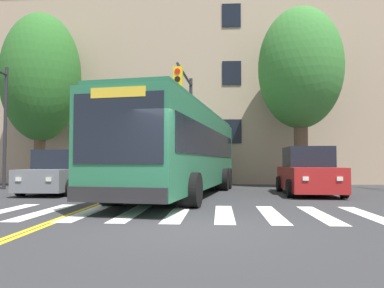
{
  "coord_description": "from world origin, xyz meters",
  "views": [
    {
      "loc": [
        0.56,
        -7.38,
        1.29
      ],
      "look_at": [
        -0.18,
        6.15,
        1.94
      ],
      "focal_mm": 35.0,
      "sensor_mm": 36.0,
      "label": 1
    }
  ],
  "objects_px": {
    "street_tree_curbside_large": "(300,69)",
    "street_tree_curbside_small": "(41,78)",
    "city_bus": "(182,150)",
    "car_teal_behind_bus": "(178,170)",
    "car_grey_near_lane": "(61,174)",
    "car_red_far_lane": "(308,173)",
    "traffic_light_overhead": "(186,107)"
  },
  "relations": [
    {
      "from": "street_tree_curbside_large",
      "to": "street_tree_curbside_small",
      "type": "bearing_deg",
      "value": 177.93
    },
    {
      "from": "car_grey_near_lane",
      "to": "car_teal_behind_bus",
      "type": "relative_size",
      "value": 1.19
    },
    {
      "from": "car_teal_behind_bus",
      "to": "traffic_light_overhead",
      "type": "bearing_deg",
      "value": -82.01
    },
    {
      "from": "car_red_far_lane",
      "to": "car_grey_near_lane",
      "type": "bearing_deg",
      "value": 179.44
    },
    {
      "from": "car_grey_near_lane",
      "to": "street_tree_curbside_large",
      "type": "bearing_deg",
      "value": 20.35
    },
    {
      "from": "city_bus",
      "to": "car_teal_behind_bus",
      "type": "xyz_separation_m",
      "value": [
        -0.93,
        8.56,
        -0.98
      ]
    },
    {
      "from": "city_bus",
      "to": "street_tree_curbside_small",
      "type": "relative_size",
      "value": 1.33
    },
    {
      "from": "city_bus",
      "to": "street_tree_curbside_small",
      "type": "xyz_separation_m",
      "value": [
        -8.21,
        5.26,
        4.15
      ]
    },
    {
      "from": "street_tree_curbside_large",
      "to": "street_tree_curbside_small",
      "type": "distance_m",
      "value": 13.91
    },
    {
      "from": "traffic_light_overhead",
      "to": "street_tree_curbside_large",
      "type": "height_order",
      "value": "street_tree_curbside_large"
    },
    {
      "from": "city_bus",
      "to": "traffic_light_overhead",
      "type": "bearing_deg",
      "value": 89.67
    },
    {
      "from": "traffic_light_overhead",
      "to": "street_tree_curbside_small",
      "type": "relative_size",
      "value": 0.57
    },
    {
      "from": "car_grey_near_lane",
      "to": "car_teal_behind_bus",
      "type": "xyz_separation_m",
      "value": [
        4.2,
        7.81,
        -0.02
      ]
    },
    {
      "from": "city_bus",
      "to": "street_tree_curbside_large",
      "type": "height_order",
      "value": "street_tree_curbside_large"
    },
    {
      "from": "city_bus",
      "to": "car_red_far_lane",
      "type": "distance_m",
      "value": 5.12
    },
    {
      "from": "city_bus",
      "to": "car_red_far_lane",
      "type": "height_order",
      "value": "city_bus"
    },
    {
      "from": "street_tree_curbside_large",
      "to": "car_grey_near_lane",
      "type": "bearing_deg",
      "value": -159.65
    },
    {
      "from": "car_red_far_lane",
      "to": "street_tree_curbside_small",
      "type": "distance_m",
      "value": 14.88
    },
    {
      "from": "car_grey_near_lane",
      "to": "car_red_far_lane",
      "type": "bearing_deg",
      "value": -0.56
    },
    {
      "from": "car_teal_behind_bus",
      "to": "street_tree_curbside_small",
      "type": "xyz_separation_m",
      "value": [
        -7.28,
        -3.29,
        5.14
      ]
    },
    {
      "from": "city_bus",
      "to": "car_red_far_lane",
      "type": "xyz_separation_m",
      "value": [
        5.0,
        0.65,
        -0.92
      ]
    },
    {
      "from": "street_tree_curbside_large",
      "to": "street_tree_curbside_small",
      "type": "height_order",
      "value": "street_tree_curbside_small"
    },
    {
      "from": "city_bus",
      "to": "car_grey_near_lane",
      "type": "distance_m",
      "value": 5.27
    },
    {
      "from": "car_teal_behind_bus",
      "to": "street_tree_curbside_small",
      "type": "relative_size",
      "value": 0.42
    },
    {
      "from": "city_bus",
      "to": "car_grey_near_lane",
      "type": "xyz_separation_m",
      "value": [
        -5.13,
        0.75,
        -0.96
      ]
    },
    {
      "from": "city_bus",
      "to": "street_tree_curbside_small",
      "type": "bearing_deg",
      "value": 147.35
    },
    {
      "from": "car_red_far_lane",
      "to": "street_tree_curbside_large",
      "type": "distance_m",
      "value": 6.69
    },
    {
      "from": "car_red_far_lane",
      "to": "car_teal_behind_bus",
      "type": "relative_size",
      "value": 1.17
    },
    {
      "from": "street_tree_curbside_small",
      "to": "car_teal_behind_bus",
      "type": "bearing_deg",
      "value": 24.34
    },
    {
      "from": "street_tree_curbside_small",
      "to": "car_grey_near_lane",
      "type": "bearing_deg",
      "value": -55.65
    },
    {
      "from": "car_grey_near_lane",
      "to": "traffic_light_overhead",
      "type": "bearing_deg",
      "value": 12.16
    },
    {
      "from": "car_teal_behind_bus",
      "to": "car_grey_near_lane",
      "type": "bearing_deg",
      "value": -118.25
    }
  ]
}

